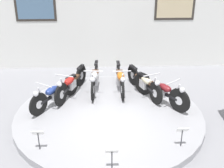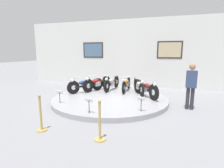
{
  "view_description": "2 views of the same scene",
  "coord_description": "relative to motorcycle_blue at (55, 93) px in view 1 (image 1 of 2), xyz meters",
  "views": [
    {
      "loc": [
        -0.18,
        -7.12,
        4.48
      ],
      "look_at": [
        0.1,
        0.42,
        0.86
      ],
      "focal_mm": 50.0,
      "sensor_mm": 36.0,
      "label": 1
    },
    {
      "loc": [
        2.37,
        -7.09,
        2.14
      ],
      "look_at": [
        -0.03,
        0.37,
        0.7
      ],
      "focal_mm": 28.0,
      "sensor_mm": 36.0,
      "label": 2
    }
  ],
  "objects": [
    {
      "name": "motorcycle_silver",
      "position": [
        1.09,
        0.9,
        0.01
      ],
      "size": [
        0.54,
        2.0,
        0.8
      ],
      "color": "black",
      "rests_on": "display_platform"
    },
    {
      "name": "motorcycle_cream",
      "position": [
        2.56,
        0.57,
        0.0
      ],
      "size": [
        0.81,
        1.87,
        0.8
      ],
      "color": "black",
      "rests_on": "display_platform"
    },
    {
      "name": "info_placard_front_centre",
      "position": [
        1.48,
        -2.7,
        -0.01
      ],
      "size": [
        0.26,
        0.11,
        0.51
      ],
      "color": "#333338",
      "rests_on": "display_platform"
    },
    {
      "name": "back_wall",
      "position": [
        1.48,
        3.23,
        1.5
      ],
      "size": [
        14.0,
        0.22,
        4.12
      ],
      "color": "silver",
      "rests_on": "ground_plane"
    },
    {
      "name": "ground_plane",
      "position": [
        1.48,
        -0.55,
        -0.56
      ],
      "size": [
        60.0,
        60.0,
        0.0
      ],
      "primitive_type": "plane",
      "color": "gray"
    },
    {
      "name": "info_placard_front_right",
      "position": [
        3.06,
        -2.0,
        -0.01
      ],
      "size": [
        0.26,
        0.11,
        0.51
      ],
      "color": "#333338",
      "rests_on": "display_platform"
    },
    {
      "name": "info_placard_front_left",
      "position": [
        -0.1,
        -2.0,
        -0.01
      ],
      "size": [
        0.26,
        0.11,
        0.51
      ],
      "color": "#333338",
      "rests_on": "display_platform"
    },
    {
      "name": "display_platform",
      "position": [
        1.48,
        -0.55,
        -0.47
      ],
      "size": [
        4.99,
        4.99,
        0.18
      ],
      "primitive_type": "cylinder",
      "color": "#99999E",
      "rests_on": "ground_plane"
    },
    {
      "name": "motorcycle_orange",
      "position": [
        1.87,
        0.89,
        -0.0
      ],
      "size": [
        0.54,
        1.97,
        0.79
      ],
      "color": "black",
      "rests_on": "display_platform"
    },
    {
      "name": "motorcycle_maroon",
      "position": [
        2.96,
        0.0,
        0.02
      ],
      "size": [
        1.29,
        1.64,
        0.82
      ],
      "color": "black",
      "rests_on": "display_platform"
    },
    {
      "name": "motorcycle_blue",
      "position": [
        0.0,
        0.0,
        0.0
      ],
      "size": [
        1.16,
        1.67,
        0.79
      ],
      "color": "black",
      "rests_on": "display_platform"
    },
    {
      "name": "motorcycle_red",
      "position": [
        0.4,
        0.57,
        0.02
      ],
      "size": [
        0.79,
        1.91,
        0.81
      ],
      "color": "black",
      "rests_on": "display_platform"
    }
  ]
}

